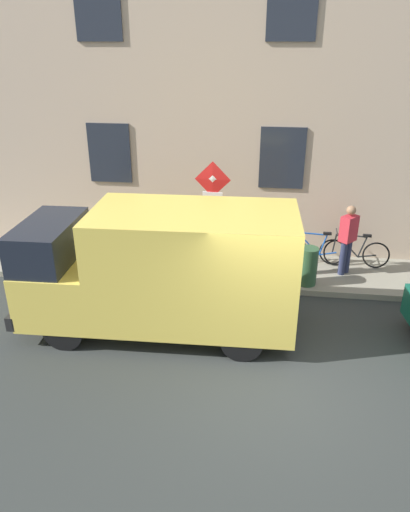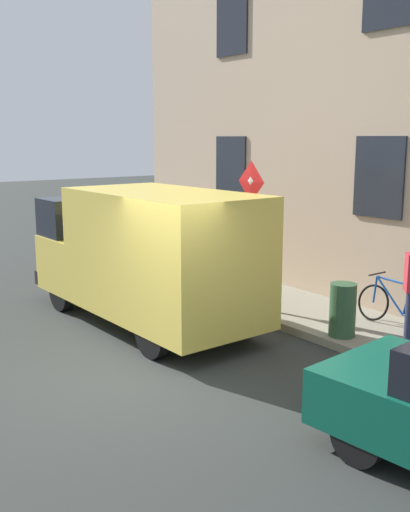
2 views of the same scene
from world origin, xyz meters
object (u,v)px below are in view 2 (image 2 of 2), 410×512
Objects in this scene: sign_post_stacked at (251,221)px; bicycle_blue at (398,307)px; litter_bin at (343,310)px; delivery_van at (146,253)px.

sign_post_stacked is 3.08m from bicycle_blue.
bicycle_blue is at bearing -12.92° from litter_bin.
litter_bin reaches higher than bicycle_blue.
delivery_van is at bearing 159.12° from sign_post_stacked.
litter_bin is at bearing -86.12° from sign_post_stacked.
sign_post_stacked is 2.10m from delivery_van.
delivery_van is 5.98× the size of litter_bin.
bicycle_blue is (3.19, -3.18, -0.82)m from delivery_van.
sign_post_stacked reaches higher than litter_bin.
litter_bin is (0.15, -2.20, -1.26)m from sign_post_stacked.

